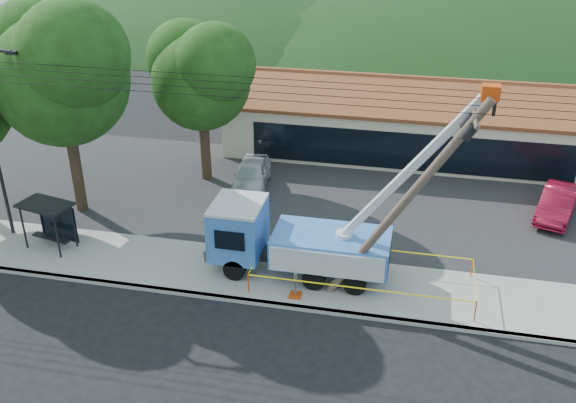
{
  "coord_description": "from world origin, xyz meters",
  "views": [
    {
      "loc": [
        4.39,
        -18.21,
        15.3
      ],
      "look_at": [
        -0.6,
        5.0,
        3.24
      ],
      "focal_mm": 40.0,
      "sensor_mm": 36.0,
      "label": 1
    }
  ],
  "objects_px": {
    "leaning_pole": "(411,194)",
    "car_silver": "(252,189)",
    "bus_shelter": "(49,214)",
    "utility_truck": "(295,239)",
    "car_red": "(555,218)"
  },
  "relations": [
    {
      "from": "utility_truck",
      "to": "leaning_pole",
      "type": "distance_m",
      "value": 5.63
    },
    {
      "from": "utility_truck",
      "to": "bus_shelter",
      "type": "height_order",
      "value": "utility_truck"
    },
    {
      "from": "car_silver",
      "to": "car_red",
      "type": "distance_m",
      "value": 15.75
    },
    {
      "from": "leaning_pole",
      "to": "car_red",
      "type": "bearing_deg",
      "value": 50.92
    },
    {
      "from": "leaning_pole",
      "to": "car_silver",
      "type": "height_order",
      "value": "leaning_pole"
    },
    {
      "from": "leaning_pole",
      "to": "car_silver",
      "type": "bearing_deg",
      "value": 134.07
    },
    {
      "from": "utility_truck",
      "to": "car_red",
      "type": "relative_size",
      "value": 2.46
    },
    {
      "from": "leaning_pole",
      "to": "car_silver",
      "type": "distance_m",
      "value": 13.25
    },
    {
      "from": "bus_shelter",
      "to": "car_silver",
      "type": "bearing_deg",
      "value": 60.53
    },
    {
      "from": "leaning_pole",
      "to": "utility_truck",
      "type": "bearing_deg",
      "value": 166.87
    },
    {
      "from": "car_silver",
      "to": "car_red",
      "type": "xyz_separation_m",
      "value": [
        15.75,
        -0.04,
        0.0
      ]
    },
    {
      "from": "utility_truck",
      "to": "bus_shelter",
      "type": "xyz_separation_m",
      "value": [
        -11.21,
        -0.2,
        0.0
      ]
    },
    {
      "from": "leaning_pole",
      "to": "car_red",
      "type": "height_order",
      "value": "leaning_pole"
    },
    {
      "from": "utility_truck",
      "to": "car_red",
      "type": "bearing_deg",
      "value": 33.38
    },
    {
      "from": "bus_shelter",
      "to": "car_silver",
      "type": "xyz_separation_m",
      "value": [
        7.23,
        7.99,
        -1.77
      ]
    }
  ]
}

